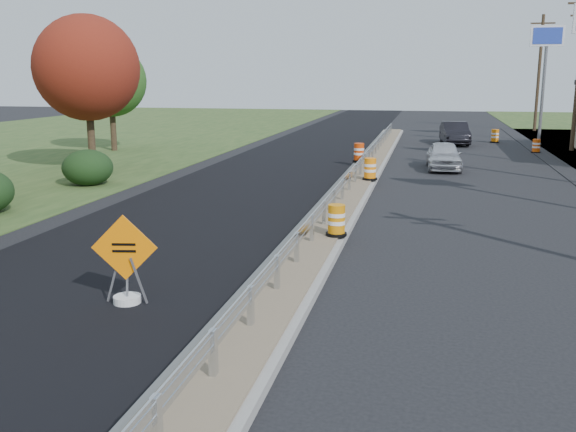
% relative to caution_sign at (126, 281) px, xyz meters
% --- Properties ---
extents(ground, '(140.00, 140.00, 0.00)m').
position_rel_caution_sign_xyz_m(ground, '(2.89, 6.91, -0.47)').
color(ground, black).
rests_on(ground, ground).
extents(milled_overlay, '(7.20, 120.00, 0.01)m').
position_rel_caution_sign_xyz_m(milled_overlay, '(-1.51, 16.91, -0.46)').
color(milled_overlay, black).
rests_on(milled_overlay, ground).
extents(median, '(1.60, 55.00, 0.23)m').
position_rel_caution_sign_xyz_m(median, '(2.89, 14.91, -0.35)').
color(median, gray).
rests_on(median, ground).
extents(guardrail, '(0.10, 46.15, 0.72)m').
position_rel_caution_sign_xyz_m(guardrail, '(2.89, 15.91, 0.26)').
color(guardrail, silver).
rests_on(guardrail, median).
extents(pylon_sign_north, '(2.20, 0.30, 7.90)m').
position_rel_caution_sign_xyz_m(pylon_sign_north, '(13.39, 36.91, 6.01)').
color(pylon_sign_north, slate).
rests_on(pylon_sign_north, ground).
extents(utility_pole_north, '(1.90, 0.26, 9.40)m').
position_rel_caution_sign_xyz_m(utility_pole_north, '(14.39, 45.91, 4.47)').
color(utility_pole_north, '#473523').
rests_on(utility_pole_north, ground).
extents(hedge_north, '(2.09, 2.09, 1.52)m').
position_rel_caution_sign_xyz_m(hedge_north, '(-8.11, 12.91, 0.29)').
color(hedge_north, black).
rests_on(hedge_north, ground).
extents(tree_near_red, '(4.95, 4.95, 7.35)m').
position_rel_caution_sign_xyz_m(tree_near_red, '(-10.11, 16.91, 4.40)').
color(tree_near_red, '#473523').
rests_on(tree_near_red, ground).
extents(tree_near_back, '(4.29, 4.29, 6.37)m').
position_rel_caution_sign_xyz_m(tree_near_back, '(-13.11, 24.91, 3.75)').
color(tree_near_back, '#473523').
rests_on(tree_near_back, ground).
extents(caution_sign, '(1.31, 0.55, 1.83)m').
position_rel_caution_sign_xyz_m(caution_sign, '(0.00, 0.00, 0.00)').
color(caution_sign, white).
rests_on(caution_sign, ground).
extents(barrel_median_near, '(0.58, 0.58, 0.86)m').
position_rel_caution_sign_xyz_m(barrel_median_near, '(3.44, 5.60, 0.18)').
color(barrel_median_near, black).
rests_on(barrel_median_near, median).
extents(barrel_median_mid, '(0.62, 0.62, 0.91)m').
position_rel_caution_sign_xyz_m(barrel_median_mid, '(3.44, 15.51, 0.20)').
color(barrel_median_mid, black).
rests_on(barrel_median_mid, median).
extents(barrel_median_far, '(0.64, 0.64, 0.94)m').
position_rel_caution_sign_xyz_m(barrel_median_far, '(2.34, 21.29, 0.22)').
color(barrel_median_far, black).
rests_on(barrel_median_far, median).
extents(barrel_shoulder_mid, '(0.56, 0.56, 0.82)m').
position_rel_caution_sign_xyz_m(barrel_shoulder_mid, '(12.09, 29.35, -0.07)').
color(barrel_shoulder_mid, black).
rests_on(barrel_shoulder_mid, ground).
extents(barrel_shoulder_far, '(0.62, 0.62, 0.91)m').
position_rel_caution_sign_xyz_m(barrel_shoulder_far, '(10.25, 35.18, -0.03)').
color(barrel_shoulder_far, black).
rests_on(barrel_shoulder_far, ground).
extents(car_silver, '(1.78, 4.06, 1.36)m').
position_rel_caution_sign_xyz_m(car_silver, '(6.55, 21.03, 0.22)').
color(car_silver, silver).
rests_on(car_silver, ground).
extents(car_dark_mid, '(2.02, 4.68, 1.50)m').
position_rel_caution_sign_xyz_m(car_dark_mid, '(7.47, 33.40, 0.28)').
color(car_dark_mid, black).
rests_on(car_dark_mid, ground).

